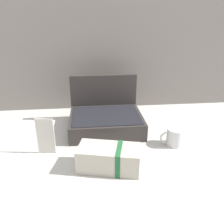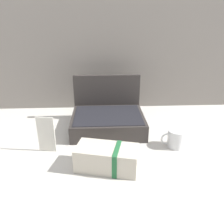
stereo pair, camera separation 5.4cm
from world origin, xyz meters
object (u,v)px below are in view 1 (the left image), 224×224
Objects in this scene: cream_toiletry_bag at (110,158)px; coffee_mug at (175,137)px; info_card_left at (46,136)px; open_suitcase at (106,118)px.

cream_toiletry_bag is 2.33× the size of coffee_mug.
cream_toiletry_bag is at bearing -18.88° from info_card_left.
coffee_mug is 0.63m from info_card_left.
info_card_left is at bearing 152.23° from cream_toiletry_bag.
info_card_left is (-0.30, -0.24, 0.03)m from open_suitcase.
info_card_left reaches higher than coffee_mug.
info_card_left is at bearing -141.58° from open_suitcase.
open_suitcase is at bearing 88.11° from cream_toiletry_bag.
coffee_mug is at bearing 9.73° from info_card_left.
coffee_mug is (0.33, -0.23, -0.02)m from open_suitcase.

